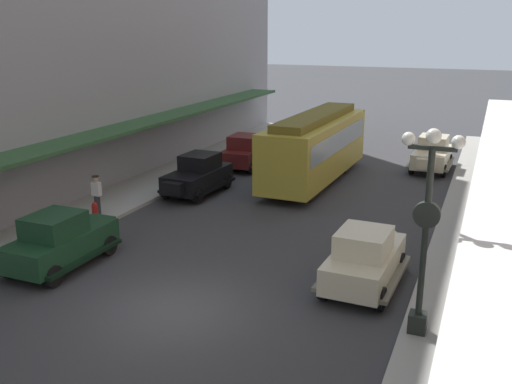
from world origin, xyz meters
name	(u,v)px	position (x,y,z in m)	size (l,w,h in m)	color
ground_plane	(173,310)	(0.00, 0.00, 0.00)	(200.00, 200.00, 0.00)	#38383A
sidewalk_right	(459,367)	(7.50, 0.00, 0.07)	(3.00, 60.00, 0.15)	#A8A59E
parked_car_0	(198,174)	(-4.80, 10.52, 0.94)	(2.26, 4.30, 1.84)	black
parked_car_1	(60,239)	(-4.87, 1.27, 0.94)	(2.15, 4.26, 1.84)	#193D23
parked_car_2	(432,153)	(4.74, 19.44, 0.94)	(2.23, 4.29, 1.84)	beige
parked_car_3	(246,151)	(-4.80, 16.13, 0.94)	(2.30, 4.32, 1.84)	#591919
parked_car_4	(365,257)	(4.51, 3.56, 0.94)	(2.26, 4.30, 1.84)	beige
streetcar	(315,145)	(-0.39, 14.60, 1.90)	(2.76, 9.66, 3.46)	gold
lamp_post_with_clock	(426,225)	(6.40, 1.14, 2.99)	(1.42, 0.44, 5.16)	black
fire_hydrant	(95,212)	(-6.35, 4.93, 0.56)	(0.24, 0.24, 0.82)	#B21E19
pedestrian_0	(97,195)	(-6.76, 5.63, 1.01)	(0.36, 0.28, 1.67)	#2D2D33
pedestrian_1	(479,207)	(7.47, 9.83, 1.01)	(0.36, 0.28, 1.67)	#2D2D33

